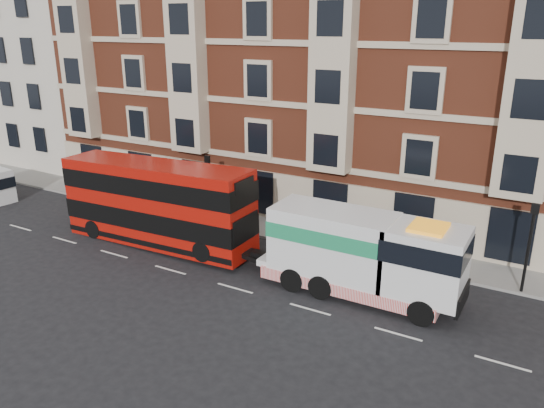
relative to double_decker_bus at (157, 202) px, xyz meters
The scene contains 9 objects.
ground 7.61m from the double_decker_bus, 19.30° to the right, with size 120.00×120.00×0.00m, color black.
sidewalk 8.84m from the double_decker_bus, 37.16° to the left, with size 90.00×3.00×0.15m, color slate.
victorian_terrace 16.40m from the double_decker_bus, 60.08° to the left, with size 45.00×12.00×20.40m.
cream_block 26.62m from the double_decker_bus, 153.41° to the left, with size 16.00×10.00×16.80m.
lamp_post_west 3.91m from the double_decker_bus, 78.66° to the left, with size 0.35×0.15×4.35m.
lamp_post_east 19.16m from the double_decker_bus, 11.53° to the left, with size 0.35×0.15×4.35m.
double_decker_bus is the anchor object (origin of this frame).
tow_truck 12.07m from the double_decker_bus, ahead, with size 9.46×2.79×3.94m.
pedestrian 4.12m from the double_decker_bus, 79.83° to the left, with size 0.65×0.42×1.77m, color #181D31.
Camera 1 is at (12.83, -18.89, 12.09)m, focal length 35.00 mm.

